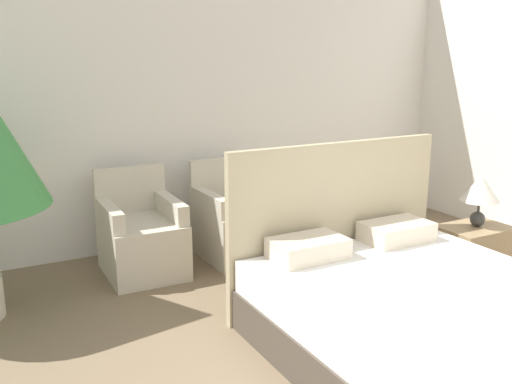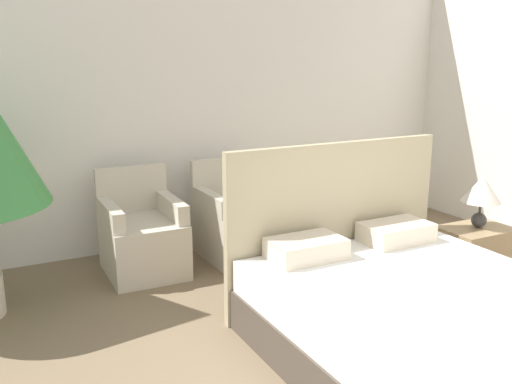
# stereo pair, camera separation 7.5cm
# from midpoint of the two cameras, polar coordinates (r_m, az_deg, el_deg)

# --- Properties ---
(wall_back) EXTENTS (10.00, 0.06, 2.90)m
(wall_back) POSITION_cam_midpoint_polar(r_m,az_deg,el_deg) (5.58, -5.24, 9.76)
(wall_back) COLOR white
(wall_back) RESTS_ON ground_plane
(bed) EXTENTS (1.76, 2.01, 1.22)m
(bed) POSITION_cam_midpoint_polar(r_m,az_deg,el_deg) (3.70, 16.54, -11.82)
(bed) COLOR #4C4238
(bed) RESTS_ON ground_plane
(armchair_near_window_left) EXTENTS (0.64, 0.73, 0.87)m
(armchair_near_window_left) POSITION_cam_midpoint_polar(r_m,az_deg,el_deg) (4.95, -10.83, -4.73)
(armchair_near_window_left) COLOR beige
(armchair_near_window_left) RESTS_ON ground_plane
(armchair_near_window_right) EXTENTS (0.64, 0.73, 0.87)m
(armchair_near_window_right) POSITION_cam_midpoint_polar(r_m,az_deg,el_deg) (5.25, -1.52, -3.39)
(armchair_near_window_right) COLOR beige
(armchair_near_window_right) RESTS_ON ground_plane
(nightstand) EXTENTS (0.55, 0.40, 0.47)m
(nightstand) POSITION_cam_midpoint_polar(r_m,az_deg,el_deg) (4.99, 21.38, -5.94)
(nightstand) COLOR #937A56
(nightstand) RESTS_ON ground_plane
(table_lamp) EXTENTS (0.31, 0.31, 0.42)m
(table_lamp) POSITION_cam_midpoint_polar(r_m,az_deg,el_deg) (4.86, 22.05, 0.04)
(table_lamp) COLOR #333333
(table_lamp) RESTS_ON nightstand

